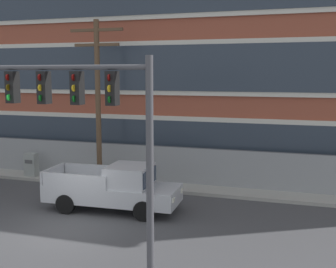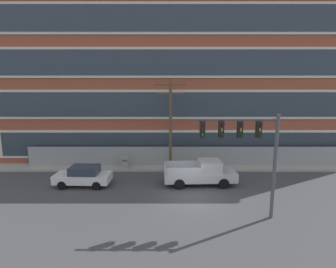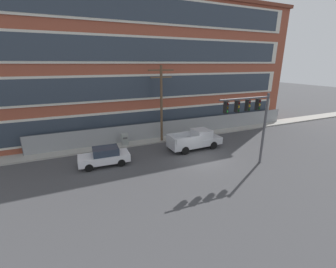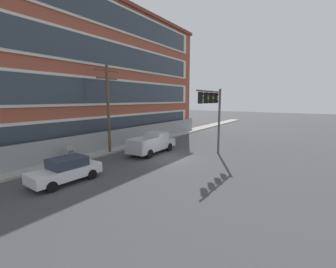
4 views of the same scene
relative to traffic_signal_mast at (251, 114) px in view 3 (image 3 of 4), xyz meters
name	(u,v)px [view 3 (image 3 of 4)]	position (x,y,z in m)	size (l,w,h in m)	color
ground_plane	(202,159)	(-2.71, 2.61, -4.53)	(160.00, 160.00, 0.00)	#424244
sidewalk_building_side	(171,137)	(-2.71, 9.37, -4.45)	(80.00, 2.13, 0.16)	#9E9B93
brick_mill_building	(146,68)	(-3.85, 14.48, 3.30)	(38.08, 8.68, 15.63)	brown
chain_link_fence	(179,128)	(-1.48, 9.76, -3.51)	(32.38, 0.06, 2.00)	gray
traffic_signal_mast	(251,114)	(0.00, 0.00, 0.00)	(4.86, 0.43, 6.10)	#4C4C51
pickup_truck_silver	(196,140)	(-1.81, 5.27, -3.60)	(5.66, 2.21, 1.94)	#B2B5BA
sedan_white	(105,156)	(-10.94, 5.02, -3.73)	(4.27, 1.94, 1.56)	silver
utility_pole_near_corner	(161,101)	(-4.19, 8.63, 0.07)	(2.75, 0.26, 8.20)	brown
electrical_cabinet	(125,140)	(-8.31, 8.76, -3.83)	(0.66, 0.47, 1.40)	#939993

